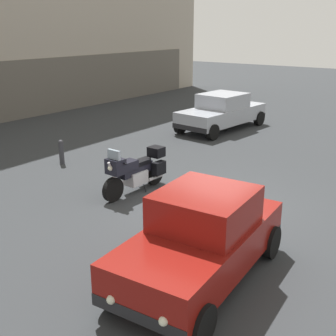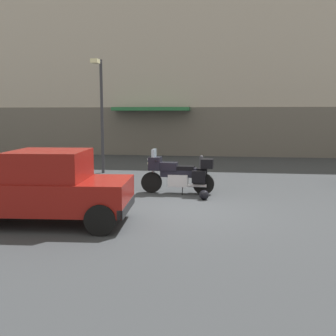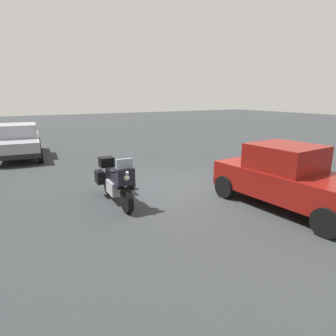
{
  "view_description": "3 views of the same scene",
  "coord_description": "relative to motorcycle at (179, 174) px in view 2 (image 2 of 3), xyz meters",
  "views": [
    {
      "loc": [
        -8.65,
        -5.11,
        4.3
      ],
      "look_at": [
        -0.5,
        0.9,
        0.97
      ],
      "focal_mm": 46.08,
      "sensor_mm": 36.0,
      "label": 1
    },
    {
      "loc": [
        1.01,
        -9.71,
        2.44
      ],
      "look_at": [
        -0.48,
        0.91,
        0.96
      ],
      "focal_mm": 42.13,
      "sensor_mm": 36.0,
      "label": 2
    },
    {
      "loc": [
        -7.56,
        4.63,
        2.84
      ],
      "look_at": [
        -0.35,
        0.51,
        0.77
      ],
      "focal_mm": 30.94,
      "sensor_mm": 36.0,
      "label": 3
    }
  ],
  "objects": [
    {
      "name": "ground_plane",
      "position": [
        0.32,
        -2.12,
        -0.62
      ],
      "size": [
        80.0,
        80.0,
        0.0
      ],
      "primitive_type": "plane",
      "color": "#2D3033"
    },
    {
      "name": "car_hatchback_near",
      "position": [
        -2.56,
        -3.7,
        0.19
      ],
      "size": [
        3.97,
        2.04,
        1.64
      ],
      "rotation": [
        0.0,
        0.0,
        3.22
      ],
      "color": "maroon",
      "rests_on": "ground"
    },
    {
      "name": "motorcycle",
      "position": [
        0.0,
        0.0,
        0.0
      ],
      "size": [
        2.26,
        0.78,
        1.36
      ],
      "rotation": [
        0.0,
        0.0,
        3.1
      ],
      "color": "black",
      "rests_on": "ground"
    },
    {
      "name": "helmet",
      "position": [
        0.82,
        -0.78,
        -0.48
      ],
      "size": [
        0.28,
        0.28,
        0.28
      ],
      "primitive_type": "sphere",
      "color": "black",
      "rests_on": "ground"
    },
    {
      "name": "building_facade_rear",
      "position": [
        0.32,
        12.09,
        5.81
      ],
      "size": [
        38.16,
        3.4,
        12.96
      ],
      "color": "#A89E8E",
      "rests_on": "ground"
    },
    {
      "name": "bollard_curbside",
      "position": [
        0.49,
        3.6,
        -0.19
      ],
      "size": [
        0.16,
        0.16,
        0.81
      ],
      "color": "#333338",
      "rests_on": "ground"
    },
    {
      "name": "streetlamp_curbside",
      "position": [
        -3.59,
        3.66,
        2.18
      ],
      "size": [
        0.28,
        0.94,
        4.58
      ],
      "color": "#2D2D33",
      "rests_on": "ground"
    }
  ]
}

